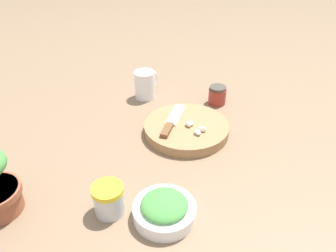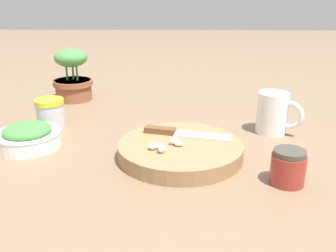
# 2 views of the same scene
# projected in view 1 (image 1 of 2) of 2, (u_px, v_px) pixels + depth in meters

# --- Properties ---
(ground_plane) EXTENTS (5.00, 5.00, 0.00)m
(ground_plane) POSITION_uv_depth(u_px,v_px,m) (147.00, 147.00, 0.95)
(ground_plane) COLOR #7F664C
(cutting_board) EXTENTS (0.26, 0.26, 0.03)m
(cutting_board) POSITION_uv_depth(u_px,v_px,m) (186.00, 128.00, 1.00)
(cutting_board) COLOR #9E754C
(cutting_board) RESTS_ON ground_plane
(chef_knife) EXTENTS (0.19, 0.07, 0.01)m
(chef_knife) POSITION_uv_depth(u_px,v_px,m) (172.00, 122.00, 0.99)
(chef_knife) COLOR brown
(chef_knife) RESTS_ON cutting_board
(garlic_cloves) EXTENTS (0.07, 0.07, 0.02)m
(garlic_cloves) POSITION_uv_depth(u_px,v_px,m) (196.00, 128.00, 0.96)
(garlic_cloves) COLOR #F1DFC7
(garlic_cloves) RESTS_ON cutting_board
(herb_bowl) EXTENTS (0.14, 0.14, 0.05)m
(herb_bowl) POSITION_uv_depth(u_px,v_px,m) (164.00, 209.00, 0.72)
(herb_bowl) COLOR white
(herb_bowl) RESTS_ON ground_plane
(spice_jar) EXTENTS (0.07, 0.07, 0.07)m
(spice_jar) POSITION_uv_depth(u_px,v_px,m) (109.00, 199.00, 0.73)
(spice_jar) COLOR silver
(spice_jar) RESTS_ON ground_plane
(coffee_mug) EXTENTS (0.10, 0.08, 0.10)m
(coffee_mug) POSITION_uv_depth(u_px,v_px,m) (145.00, 84.00, 1.17)
(coffee_mug) COLOR white
(coffee_mug) RESTS_ON ground_plane
(honey_jar) EXTENTS (0.06, 0.06, 0.06)m
(honey_jar) POSITION_uv_depth(u_px,v_px,m) (217.00, 95.00, 1.14)
(honey_jar) COLOR #9E3328
(honey_jar) RESTS_ON ground_plane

